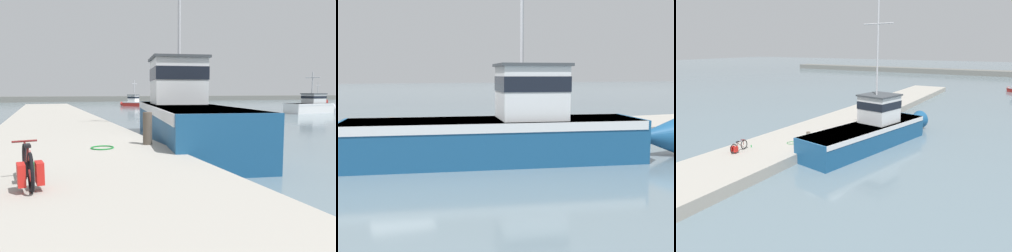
# 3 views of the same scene
# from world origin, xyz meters

# --- Properties ---
(ground_plane) EXTENTS (320.00, 320.00, 0.00)m
(ground_plane) POSITION_xyz_m (0.00, 0.00, 0.00)
(ground_plane) COLOR slate
(dock_pier) EXTENTS (5.52, 80.00, 0.71)m
(dock_pier) POSITION_xyz_m (-3.93, 0.00, 0.36)
(dock_pier) COLOR #A39E93
(dock_pier) RESTS_ON ground_plane
(fishing_boat_main) EXTENTS (5.52, 14.62, 11.21)m
(fishing_boat_main) POSITION_xyz_m (1.41, 4.37, 1.36)
(fishing_boat_main) COLOR navy
(fishing_boat_main) RESTS_ON ground_plane
(mooring_post) EXTENTS (0.29, 0.29, 1.02)m
(mooring_post) POSITION_xyz_m (-1.65, -0.07, 1.22)
(mooring_post) COLOR #51473D
(mooring_post) RESTS_ON dock_pier
(hose_coil) EXTENTS (0.67, 0.67, 0.04)m
(hose_coil) POSITION_xyz_m (-3.11, -0.29, 0.73)
(hose_coil) COLOR #197A2D
(hose_coil) RESTS_ON dock_pier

